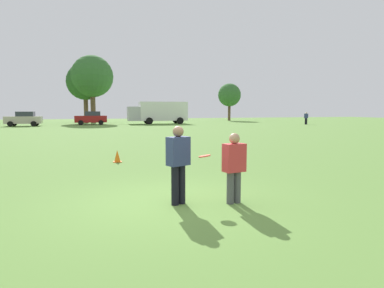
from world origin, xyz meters
name	(u,v)px	position (x,y,z in m)	size (l,w,h in m)	color
ground_plane	(168,202)	(0.00, 0.00, 0.00)	(142.02, 142.02, 0.00)	#608C3D
player_thrower	(178,161)	(0.17, -0.24, 0.96)	(0.54, 0.43, 1.71)	black
player_defender	(234,164)	(1.36, -0.53, 0.86)	(0.51, 0.35, 1.55)	#4C4C51
frisbee	(205,156)	(0.77, -0.26, 1.04)	(0.27, 0.27, 0.09)	#E54C33
traffic_cone	(117,156)	(-0.56, 6.16, 0.23)	(0.32, 0.32, 0.48)	#D8590C
parked_car_mid_left	(24,119)	(-9.01, 39.09, 0.92)	(4.26, 2.34, 1.82)	#B7AD99
parked_car_center	(91,118)	(-0.91, 40.67, 0.92)	(4.26, 2.34, 1.82)	maroon
box_truck	(159,112)	(8.48, 40.64, 1.75)	(8.58, 3.22, 3.18)	white
bystander_sideline_watcher	(306,117)	(27.69, 32.57, 0.98)	(0.47, 0.55, 1.74)	black
tree_east_birch	(85,82)	(-1.55, 47.93, 6.37)	(5.70, 5.70, 9.26)	brown
tree_east_oak	(92,77)	(-0.51, 46.55, 7.05)	(6.31, 6.31, 10.25)	brown
tree_far_east_pine	(229,95)	(24.07, 50.70, 4.76)	(4.26, 4.26, 6.92)	brown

